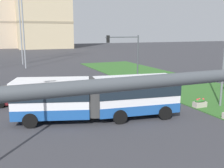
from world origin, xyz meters
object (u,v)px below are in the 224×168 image
(flower_planter_4, at_px, (200,103))
(traffic_light_far_right, at_px, (127,51))
(car_maroon_sedan, at_px, (19,95))
(articulated_bus, at_px, (98,97))

(flower_planter_4, height_order, traffic_light_far_right, traffic_light_far_right)
(car_maroon_sedan, height_order, flower_planter_4, car_maroon_sedan)
(articulated_bus, bearing_deg, flower_planter_4, -4.90)
(articulated_bus, height_order, traffic_light_far_right, traffic_light_far_right)
(articulated_bus, xyz_separation_m, car_maroon_sedan, (-5.05, 6.51, -0.90))
(flower_planter_4, bearing_deg, articulated_bus, 175.10)
(car_maroon_sedan, xyz_separation_m, traffic_light_far_right, (12.06, 2.86, 3.31))
(flower_planter_4, bearing_deg, car_maroon_sedan, 152.26)
(traffic_light_far_right, bearing_deg, articulated_bus, -126.81)
(articulated_bus, relative_size, traffic_light_far_right, 2.05)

